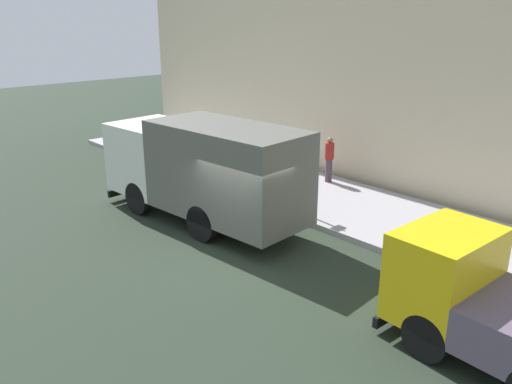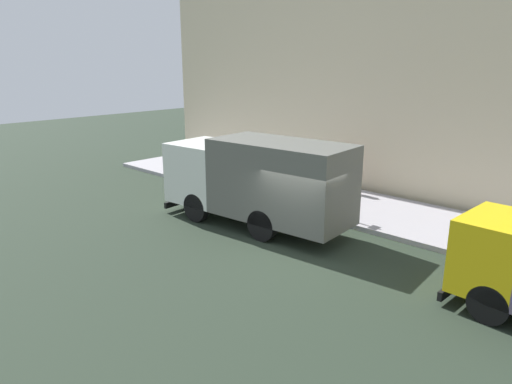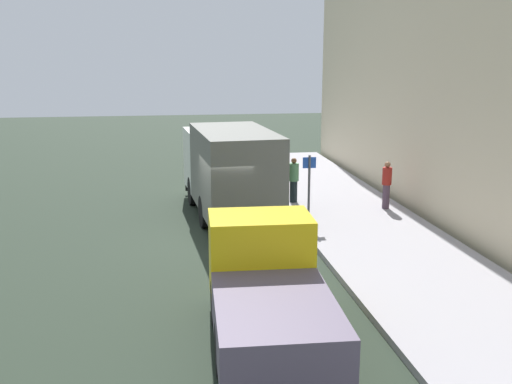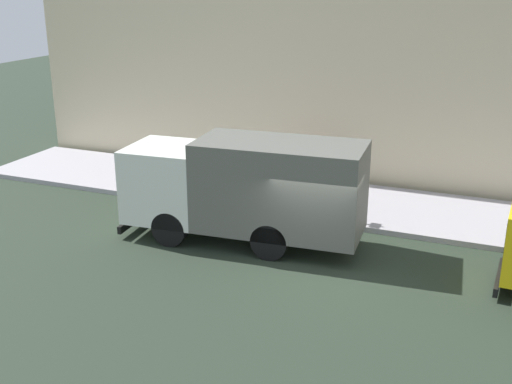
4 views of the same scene
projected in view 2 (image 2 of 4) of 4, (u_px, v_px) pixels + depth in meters
name	position (u px, v px, depth m)	size (l,w,h in m)	color
ground	(293.00, 250.00, 15.07)	(80.00, 80.00, 0.00)	#263125
sidewalk	(375.00, 211.00, 18.70)	(4.38, 30.00, 0.18)	#A5A1A7
building_facade	(416.00, 83.00, 19.26)	(0.50, 30.00, 9.98)	beige
large_utility_truck	(257.00, 179.00, 16.84)	(2.87, 7.54, 3.24)	white
pedestrian_walking	(279.00, 180.00, 19.62)	(0.49, 0.49, 1.70)	black
pedestrian_standing	(350.00, 172.00, 20.81)	(0.47, 0.47, 1.74)	#4E3A49
traffic_cone_orange	(225.00, 178.00, 22.41)	(0.43, 0.43, 0.62)	orange
street_sign_post	(335.00, 181.00, 17.51)	(0.44, 0.08, 2.28)	#4C5156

